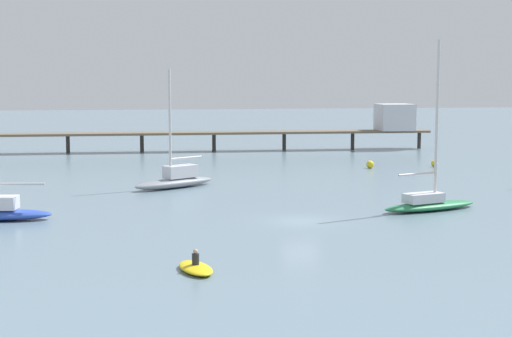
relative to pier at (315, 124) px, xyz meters
name	(u,v)px	position (x,y,z in m)	size (l,w,h in m)	color
ground_plane	(301,221)	(-13.83, -51.19, -3.48)	(400.00, 400.00, 0.00)	slate
pier	(315,124)	(0.00, 0.00, 0.00)	(59.34, 5.50, 6.19)	brown
sailboat_gray	(176,179)	(-21.09, -33.69, -2.68)	(7.95, 6.13, 10.38)	gray
sailboat_green	(429,201)	(-3.66, -48.57, -2.76)	(8.26, 4.24, 12.32)	#287F4C
dinghy_yellow	(196,267)	(-22.03, -63.48, -3.28)	(2.10, 3.41, 1.14)	yellow
mooring_buoy_inner	(434,163)	(7.91, -22.14, -3.11)	(0.75, 0.75, 0.75)	yellow
mooring_buoy_near	(370,164)	(0.51, -22.28, -3.06)	(0.83, 0.83, 0.83)	yellow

